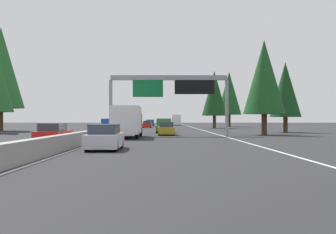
# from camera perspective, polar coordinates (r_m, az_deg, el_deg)

# --- Properties ---
(ground_plane) EXTENTS (320.00, 320.00, 0.00)m
(ground_plane) POSITION_cam_1_polar(r_m,az_deg,el_deg) (64.20, -5.31, -1.89)
(ground_plane) COLOR #262628
(median_barrier) EXTENTS (180.00, 0.56, 0.90)m
(median_barrier) POSITION_cam_1_polar(r_m,az_deg,el_deg) (84.15, -4.37, -1.21)
(median_barrier) COLOR gray
(median_barrier) RESTS_ON ground
(shoulder_stripe_right) EXTENTS (160.00, 0.16, 0.01)m
(shoulder_stripe_right) POSITION_cam_1_polar(r_m,az_deg,el_deg) (74.22, 4.24, -1.68)
(shoulder_stripe_right) COLOR silver
(shoulder_stripe_right) RESTS_ON ground
(shoulder_stripe_median) EXTENTS (160.00, 0.16, 0.01)m
(shoulder_stripe_median) POSITION_cam_1_polar(r_m,az_deg,el_deg) (74.15, -4.47, -1.68)
(shoulder_stripe_median) COLOR silver
(shoulder_stripe_median) RESTS_ON ground
(sign_gantry_overhead) EXTENTS (0.50, 12.68, 6.41)m
(sign_gantry_overhead) POSITION_cam_1_polar(r_m,az_deg,el_deg) (44.05, 0.35, 4.04)
(sign_gantry_overhead) COLOR gray
(sign_gantry_overhead) RESTS_ON ground
(sedan_near_center) EXTENTS (4.40, 1.80, 1.47)m
(sedan_near_center) POSITION_cam_1_polar(r_m,az_deg,el_deg) (24.20, -8.66, -2.84)
(sedan_near_center) COLOR silver
(sedan_near_center) RESTS_ON ground
(box_truck_mid_center) EXTENTS (8.50, 2.40, 2.95)m
(box_truck_mid_center) POSITION_cam_1_polar(r_m,az_deg,el_deg) (39.60, -5.57, -0.52)
(box_truck_mid_center) COLOR white
(box_truck_mid_center) RESTS_ON ground
(sedan_mid_right) EXTENTS (4.40, 1.80, 1.47)m
(sedan_mid_right) POSITION_cam_1_polar(r_m,az_deg,el_deg) (46.05, -0.24, -1.65)
(sedan_mid_right) COLOR #AD931E
(sedan_mid_right) RESTS_ON ground
(minivan_far_left) EXTENTS (5.00, 1.95, 1.69)m
(minivan_far_left) POSITION_cam_1_polar(r_m,az_deg,el_deg) (109.37, -2.46, -0.75)
(minivan_far_left) COLOR #1E4793
(minivan_far_left) RESTS_ON ground
(sedan_far_right) EXTENTS (4.40, 1.80, 1.47)m
(sedan_far_right) POSITION_cam_1_polar(r_m,az_deg,el_deg) (86.42, -2.87, -1.04)
(sedan_far_right) COLOR red
(sedan_far_right) RESTS_ON ground
(pickup_near_right) EXTENTS (5.60, 2.00, 1.86)m
(pickup_near_right) POSITION_cam_1_polar(r_m,az_deg,el_deg) (54.48, -0.59, -1.21)
(pickup_near_right) COLOR #2D6B38
(pickup_near_right) RESTS_ON ground
(bus_far_center) EXTENTS (11.50, 2.55, 3.10)m
(bus_far_center) POSITION_cam_1_polar(r_m,az_deg,el_deg) (125.15, 1.09, -0.35)
(bus_far_center) COLOR white
(bus_far_center) RESTS_ON ground
(oncoming_near) EXTENTS (5.60, 2.00, 1.86)m
(oncoming_near) POSITION_cam_1_polar(r_m,az_deg,el_deg) (61.89, -8.25, -1.10)
(oncoming_near) COLOR #1E4793
(oncoming_near) RESTS_ON ground
(oncoming_far) EXTENTS (4.40, 1.80, 1.47)m
(oncoming_far) POSITION_cam_1_polar(r_m,az_deg,el_deg) (31.30, -15.48, -2.26)
(oncoming_far) COLOR red
(oncoming_far) RESTS_ON ground
(conifer_right_near) EXTENTS (4.70, 4.70, 10.68)m
(conifer_right_near) POSITION_cam_1_polar(r_m,az_deg,el_deg) (47.95, 13.06, 5.36)
(conifer_right_near) COLOR #4C3823
(conifer_right_near) RESTS_ON ground
(conifer_right_mid) EXTENTS (4.15, 4.15, 9.44)m
(conifer_right_mid) POSITION_cam_1_polar(r_m,az_deg,el_deg) (57.83, 15.81, 3.63)
(conifer_right_mid) COLOR #4C3823
(conifer_right_mid) RESTS_ON ground
(conifer_right_far) EXTENTS (5.01, 5.01, 11.40)m
(conifer_right_far) POSITION_cam_1_polar(r_m,az_deg,el_deg) (83.09, 6.38, 3.24)
(conifer_right_far) COLOR #4C3823
(conifer_right_far) RESTS_ON ground
(conifer_right_distant) EXTENTS (5.78, 5.78, 13.15)m
(conifer_right_distant) POSITION_cam_1_polar(r_m,az_deg,el_deg) (100.10, 8.39, 3.25)
(conifer_right_distant) COLOR #4C3823
(conifer_right_distant) RESTS_ON ground
(conifer_left_mid) EXTENTS (6.95, 6.95, 15.79)m
(conifer_left_mid) POSITION_cam_1_polar(r_m,az_deg,el_deg) (68.28, -21.97, 6.30)
(conifer_left_mid) COLOR #4C3823
(conifer_left_mid) RESTS_ON ground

